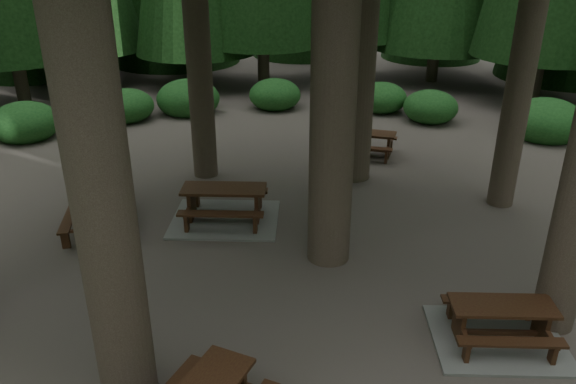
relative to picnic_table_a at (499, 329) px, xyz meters
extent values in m
plane|color=#4B423D|center=(-2.88, 2.77, -0.23)|extent=(80.00, 80.00, 0.00)
cube|color=gray|center=(0.00, 0.00, -0.20)|extent=(2.34, 2.07, 0.05)
cube|color=#381710|center=(0.00, 0.00, 0.44)|extent=(1.70, 0.93, 0.05)
cube|color=#381710|center=(0.11, 0.52, 0.18)|extent=(1.62, 0.53, 0.04)
cube|color=#381710|center=(-0.11, -0.52, 0.18)|extent=(1.62, 0.53, 0.04)
cube|color=#381710|center=(-0.63, 0.13, 0.10)|extent=(0.17, 0.50, 0.64)
cube|color=#381710|center=(-0.63, 0.13, 0.15)|extent=(0.32, 1.28, 0.05)
cube|color=#381710|center=(0.63, -0.13, 0.10)|extent=(0.17, 0.50, 0.64)
cube|color=#381710|center=(0.63, -0.13, 0.15)|extent=(0.32, 1.28, 0.05)
cube|color=#381710|center=(0.00, 0.00, -0.06)|extent=(1.33, 0.33, 0.07)
cube|color=#381710|center=(-6.83, 4.86, 0.45)|extent=(0.64, 1.63, 0.05)
cube|color=#381710|center=(-7.37, 4.86, 0.18)|extent=(0.23, 1.63, 0.05)
cube|color=#381710|center=(-6.29, 4.86, 0.18)|extent=(0.23, 1.63, 0.05)
cube|color=#381710|center=(-6.83, 4.21, 0.10)|extent=(0.50, 0.07, 0.65)
cube|color=#381710|center=(-6.83, 4.21, 0.15)|extent=(1.31, 0.08, 0.05)
cube|color=#381710|center=(-6.83, 5.51, 0.10)|extent=(0.50, 0.07, 0.65)
cube|color=#381710|center=(-6.83, 5.51, 0.15)|extent=(1.31, 0.08, 0.05)
cube|color=#381710|center=(-6.83, 4.86, -0.06)|extent=(0.08, 1.36, 0.07)
cube|color=gray|center=(-4.03, 4.94, -0.20)|extent=(2.74, 2.41, 0.05)
cube|color=#381710|center=(-4.03, 4.94, 0.55)|extent=(1.98, 1.09, 0.06)
cube|color=#381710|center=(-3.91, 5.55, 0.24)|extent=(1.89, 0.63, 0.05)
cube|color=#381710|center=(-4.16, 4.32, 0.24)|extent=(1.89, 0.63, 0.05)
cube|color=#381710|center=(-4.77, 5.09, 0.15)|extent=(0.20, 0.58, 0.75)
cube|color=#381710|center=(-4.77, 5.09, 0.21)|extent=(0.38, 1.49, 0.06)
cube|color=#381710|center=(-3.30, 4.79, 0.15)|extent=(0.20, 0.58, 0.75)
cube|color=#381710|center=(-3.30, 4.79, 0.21)|extent=(0.38, 1.49, 0.06)
cube|color=#381710|center=(-4.03, 4.94, -0.04)|extent=(1.55, 0.39, 0.08)
cube|color=#381710|center=(0.40, 8.55, 0.45)|extent=(1.72, 1.28, 0.05)
cube|color=#381710|center=(0.63, 9.04, 0.18)|extent=(1.55, 0.92, 0.04)
cube|color=#381710|center=(0.16, 8.07, 0.18)|extent=(1.55, 0.92, 0.04)
cube|color=#381710|center=(-0.18, 8.84, 0.10)|extent=(0.28, 0.47, 0.65)
cube|color=#381710|center=(-0.18, 8.84, 0.15)|extent=(0.64, 1.20, 0.05)
cube|color=#381710|center=(0.97, 8.27, 0.10)|extent=(0.28, 0.47, 0.65)
cube|color=#381710|center=(0.97, 8.27, 0.15)|extent=(0.64, 1.20, 0.05)
cube|color=#381710|center=(0.40, 8.55, -0.06)|extent=(1.24, 0.66, 0.07)
cube|color=#381710|center=(-4.32, -0.63, 0.12)|extent=(0.49, 0.36, 0.70)
cube|color=#381710|center=(-4.32, -0.63, 0.18)|extent=(1.22, 0.85, 0.06)
ellipsoid|color=#1B4F1C|center=(6.56, 9.22, 0.17)|extent=(2.42, 2.42, 1.49)
ellipsoid|color=#1B4F1C|center=(3.55, 11.46, 0.17)|extent=(1.90, 1.90, 1.17)
ellipsoid|color=#1B4F1C|center=(2.26, 12.94, 0.17)|extent=(1.84, 1.84, 1.13)
ellipsoid|color=#1B4F1C|center=(-1.58, 14.02, 0.17)|extent=(1.95, 1.95, 1.20)
ellipsoid|color=#1B4F1C|center=(-4.82, 13.98, 0.17)|extent=(2.31, 2.31, 1.42)
ellipsoid|color=#1B4F1C|center=(-6.97, 13.34, 0.17)|extent=(1.93, 1.93, 1.19)
ellipsoid|color=#1B4F1C|center=(-9.99, 11.84, 0.17)|extent=(2.15, 2.15, 1.32)
camera|label=1|loc=(-4.48, -6.57, 5.65)|focal=35.00mm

